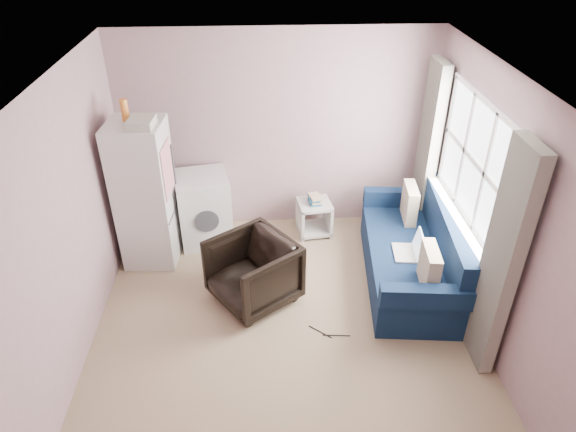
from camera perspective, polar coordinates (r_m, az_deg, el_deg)
The scene contains 8 objects.
room at distance 4.45m, azimuth 0.03°, elevation -1.32°, with size 3.84×4.24×2.54m.
armchair at distance 5.38m, azimuth -3.93°, elevation -5.90°, with size 0.78×0.73×0.80m, color black.
fridge at distance 5.95m, azimuth -15.59°, elevation 2.38°, with size 0.64×0.62×1.94m.
washing_machine at distance 6.37m, azimuth -9.36°, elevation 0.99°, with size 0.73×0.73×0.87m.
side_table at distance 6.50m, azimuth 2.92°, elevation 0.08°, with size 0.45×0.45×0.55m.
sofa at distance 5.85m, azimuth 14.00°, elevation -4.29°, with size 1.09×2.07×0.89m.
window_dressing at distance 5.48m, azimuth 18.40°, elevation 2.03°, with size 0.17×2.62×2.18m.
floor_cables at distance 5.24m, azimuth 4.50°, elevation -12.89°, with size 0.40×0.19×0.01m.
Camera 1 is at (-0.18, -3.69, 3.71)m, focal length 32.00 mm.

